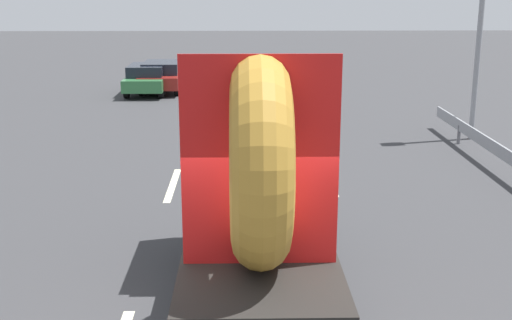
{
  "coord_description": "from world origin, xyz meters",
  "views": [
    {
      "loc": [
        -0.09,
        -7.96,
        4.48
      ],
      "look_at": [
        0.13,
        1.91,
        1.87
      ],
      "focal_mm": 46.5,
      "sensor_mm": 36.0,
      "label": 1
    }
  ],
  "objects_px": {
    "traffic_light": "(482,6)",
    "oncoming_car": "(148,78)",
    "flatbed_truck": "(257,178)",
    "distant_sedan": "(162,75)"
  },
  "relations": [
    {
      "from": "traffic_light",
      "to": "oncoming_car",
      "type": "bearing_deg",
      "value": 140.97
    },
    {
      "from": "flatbed_truck",
      "to": "traffic_light",
      "type": "relative_size",
      "value": 0.89
    },
    {
      "from": "oncoming_car",
      "to": "flatbed_truck",
      "type": "bearing_deg",
      "value": -77.45
    },
    {
      "from": "distant_sedan",
      "to": "oncoming_car",
      "type": "bearing_deg",
      "value": -130.45
    },
    {
      "from": "flatbed_truck",
      "to": "distant_sedan",
      "type": "distance_m",
      "value": 19.92
    },
    {
      "from": "flatbed_truck",
      "to": "traffic_light",
      "type": "bearing_deg",
      "value": 56.47
    },
    {
      "from": "distant_sedan",
      "to": "oncoming_car",
      "type": "relative_size",
      "value": 1.04
    },
    {
      "from": "traffic_light",
      "to": "oncoming_car",
      "type": "relative_size",
      "value": 1.58
    },
    {
      "from": "traffic_light",
      "to": "oncoming_car",
      "type": "distance_m",
      "value": 14.38
    },
    {
      "from": "flatbed_truck",
      "to": "oncoming_car",
      "type": "bearing_deg",
      "value": 102.55
    }
  ]
}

